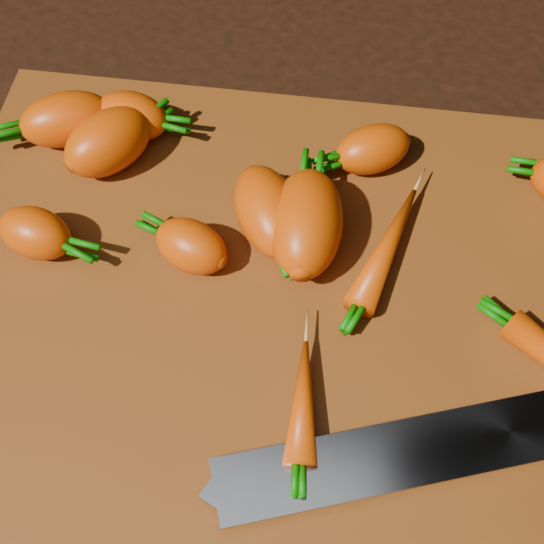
# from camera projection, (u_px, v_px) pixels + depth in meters

# --- Properties ---
(ground) EXTENTS (2.00, 2.00, 0.01)m
(ground) POSITION_uv_depth(u_px,v_px,m) (270.00, 308.00, 0.56)
(ground) COLOR black
(cutting_board) EXTENTS (0.50, 0.40, 0.01)m
(cutting_board) POSITION_uv_depth(u_px,v_px,m) (270.00, 301.00, 0.55)
(cutting_board) COLOR brown
(cutting_board) RESTS_ON ground
(carrot_0) EXTENTS (0.09, 0.09, 0.05)m
(carrot_0) POSITION_uv_depth(u_px,v_px,m) (108.00, 142.00, 0.59)
(carrot_0) COLOR #D34000
(carrot_0) RESTS_ON cutting_board
(carrot_1) EXTENTS (0.07, 0.06, 0.04)m
(carrot_1) POSITION_uv_depth(u_px,v_px,m) (191.00, 246.00, 0.54)
(carrot_1) COLOR #D34000
(carrot_1) RESTS_ON cutting_board
(carrot_2) EXTENTS (0.08, 0.09, 0.05)m
(carrot_2) POSITION_uv_depth(u_px,v_px,m) (268.00, 211.00, 0.55)
(carrot_2) COLOR #D34000
(carrot_2) RESTS_ON cutting_board
(carrot_3) EXTENTS (0.06, 0.09, 0.05)m
(carrot_3) POSITION_uv_depth(u_px,v_px,m) (306.00, 223.00, 0.54)
(carrot_3) COLOR #D34000
(carrot_3) RESTS_ON cutting_board
(carrot_4) EXTENTS (0.07, 0.06, 0.04)m
(carrot_4) POSITION_uv_depth(u_px,v_px,m) (373.00, 149.00, 0.59)
(carrot_4) COLOR #D34000
(carrot_4) RESTS_ON cutting_board
(carrot_5) EXTENTS (0.07, 0.05, 0.04)m
(carrot_5) POSITION_uv_depth(u_px,v_px,m) (131.00, 116.00, 0.61)
(carrot_5) COLOR #D34000
(carrot_5) RESTS_ON cutting_board
(carrot_7) EXTENTS (0.06, 0.12, 0.02)m
(carrot_7) POSITION_uv_depth(u_px,v_px,m) (388.00, 247.00, 0.55)
(carrot_7) COLOR #D34000
(carrot_7) RESTS_ON cutting_board
(carrot_9) EXTENTS (0.03, 0.09, 0.02)m
(carrot_9) POSITION_uv_depth(u_px,v_px,m) (303.00, 401.00, 0.49)
(carrot_9) COLOR #D34000
(carrot_9) RESTS_ON cutting_board
(carrot_10) EXTENTS (0.06, 0.05, 0.04)m
(carrot_10) POSITION_uv_depth(u_px,v_px,m) (35.00, 233.00, 0.55)
(carrot_10) COLOR #D34000
(carrot_10) RESTS_ON cutting_board
(carrot_11) EXTENTS (0.09, 0.07, 0.04)m
(carrot_11) POSITION_uv_depth(u_px,v_px,m) (66.00, 119.00, 0.60)
(carrot_11) COLOR #D34000
(carrot_11) RESTS_ON cutting_board
(knife) EXTENTS (0.38, 0.16, 0.02)m
(knife) POSITION_uv_depth(u_px,v_px,m) (439.00, 447.00, 0.48)
(knife) COLOR gray
(knife) RESTS_ON cutting_board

